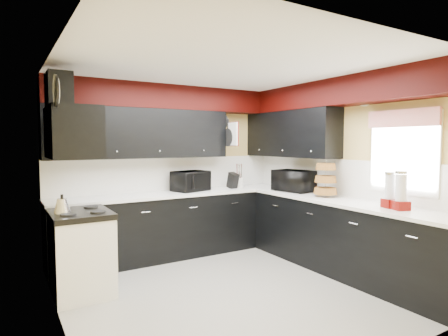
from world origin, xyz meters
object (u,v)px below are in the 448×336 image
utensil_crock (239,183)px  kettle (62,206)px  toaster_oven (191,181)px  knife_block (233,181)px  microwave (294,181)px

utensil_crock → kettle: 2.89m
toaster_oven → kettle: toaster_oven is taller
knife_block → utensil_crock: bearing=17.8°
kettle → toaster_oven: bearing=22.1°
toaster_oven → utensil_crock: (0.87, -0.01, -0.07)m
toaster_oven → knife_block: 0.70m
microwave → knife_block: microwave is taller
utensil_crock → toaster_oven: bearing=179.5°
microwave → kettle: (-3.21, 0.06, -0.10)m
toaster_oven → knife_block: bearing=-22.4°
toaster_oven → kettle: (-1.91, -0.78, -0.09)m
microwave → utensil_crock: (-0.43, 0.83, -0.08)m
toaster_oven → utensil_crock: toaster_oven is taller
microwave → kettle: size_ratio=3.34×
utensil_crock → kettle: utensil_crock is taller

